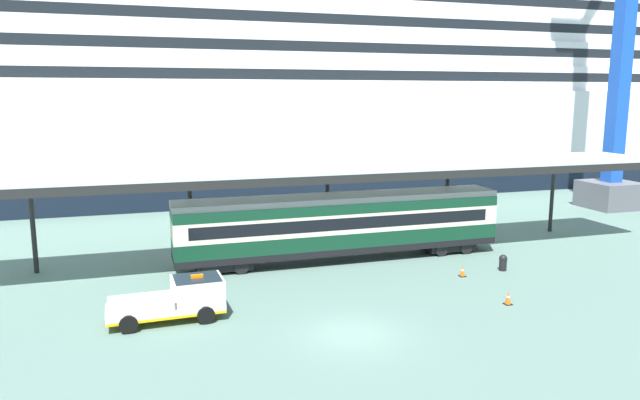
% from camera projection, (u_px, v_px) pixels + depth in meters
% --- Properties ---
extents(ground_plane, '(400.00, 400.00, 0.00)m').
position_uv_depth(ground_plane, '(351.00, 334.00, 25.52)').
color(ground_plane, slate).
extents(cruise_ship, '(174.62, 29.08, 37.54)m').
position_uv_depth(cruise_ship, '(305.00, 73.00, 68.71)').
color(cruise_ship, black).
rests_on(cruise_ship, ground).
extents(platform_canopy, '(44.35, 5.21, 5.89)m').
position_uv_depth(platform_canopy, '(339.00, 170.00, 36.41)').
color(platform_canopy, silver).
rests_on(platform_canopy, ground).
extents(train_carriage, '(20.38, 2.81, 4.11)m').
position_uv_depth(train_carriage, '(341.00, 224.00, 36.60)').
color(train_carriage, black).
rests_on(train_carriage, ground).
extents(service_truck, '(5.27, 2.39, 2.02)m').
position_uv_depth(service_truck, '(177.00, 298.00, 27.07)').
color(service_truck, white).
rests_on(service_truck, ground).
extents(traffic_cone_near, '(0.36, 0.36, 0.68)m').
position_uv_depth(traffic_cone_near, '(508.00, 298.00, 29.07)').
color(traffic_cone_near, black).
rests_on(traffic_cone_near, ground).
extents(traffic_cone_mid, '(0.36, 0.36, 0.63)m').
position_uv_depth(traffic_cone_mid, '(462.00, 271.00, 33.57)').
color(traffic_cone_mid, black).
rests_on(traffic_cone_mid, ground).
extents(quay_bollard, '(0.48, 0.48, 0.96)m').
position_uv_depth(quay_bollard, '(503.00, 262.00, 34.68)').
color(quay_bollard, black).
rests_on(quay_bollard, ground).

